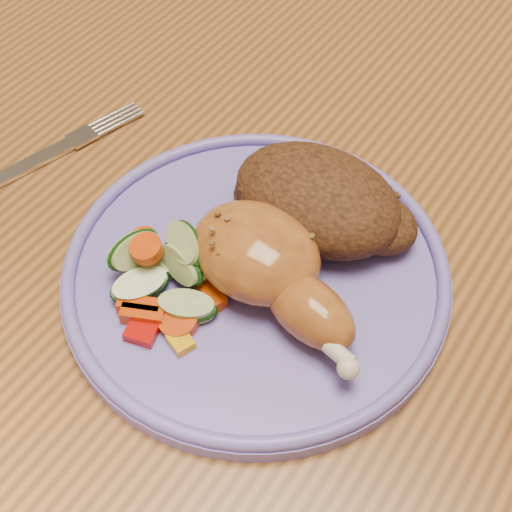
# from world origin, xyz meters

# --- Properties ---
(dining_table) EXTENTS (0.90, 1.40, 0.75)m
(dining_table) POSITION_xyz_m (0.00, 0.00, 0.67)
(dining_table) COLOR brown
(dining_table) RESTS_ON ground
(plate) EXTENTS (0.28, 0.28, 0.01)m
(plate) POSITION_xyz_m (-0.02, -0.10, 0.76)
(plate) COLOR #6A5BB8
(plate) RESTS_ON dining_table
(plate_rim) EXTENTS (0.28, 0.28, 0.01)m
(plate_rim) POSITION_xyz_m (-0.02, -0.10, 0.77)
(plate_rim) COLOR #6A5BB8
(plate_rim) RESTS_ON plate
(chicken_leg) EXTENTS (0.15, 0.09, 0.05)m
(chicken_leg) POSITION_xyz_m (-0.00, -0.11, 0.79)
(chicken_leg) COLOR #AA5E23
(chicken_leg) RESTS_ON plate
(rice_pilaf) EXTENTS (0.14, 0.09, 0.06)m
(rice_pilaf) POSITION_xyz_m (-0.00, -0.04, 0.78)
(rice_pilaf) COLOR #482612
(rice_pilaf) RESTS_ON plate
(vegetable_pile) EXTENTS (0.10, 0.10, 0.05)m
(vegetable_pile) POSITION_xyz_m (-0.06, -0.15, 0.78)
(vegetable_pile) COLOR #A50A05
(vegetable_pile) RESTS_ON plate
(fork) EXTENTS (0.06, 0.17, 0.00)m
(fork) POSITION_xyz_m (-0.23, -0.11, 0.75)
(fork) COLOR silver
(fork) RESTS_ON dining_table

